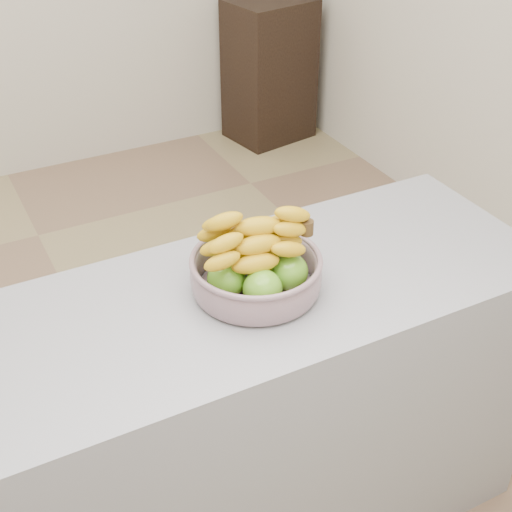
{
  "coord_description": "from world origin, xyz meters",
  "views": [
    {
      "loc": [
        -0.44,
        -2.05,
        1.96
      ],
      "look_at": [
        0.22,
        -0.78,
        1.0
      ],
      "focal_mm": 50.0,
      "sensor_mm": 36.0,
      "label": 1
    }
  ],
  "objects": [
    {
      "name": "ground",
      "position": [
        0.0,
        0.0,
        0.0
      ],
      "size": [
        4.0,
        4.0,
        0.0
      ],
      "primitive_type": "plane",
      "color": "#96855C",
      "rests_on": "ground"
    },
    {
      "name": "fruit_bowl",
      "position": [
        0.22,
        -0.78,
        0.96
      ],
      "size": [
        0.33,
        0.33,
        0.21
      ],
      "rotation": [
        0.0,
        0.0,
        -0.29
      ],
      "color": "#8695A1",
      "rests_on": "counter"
    },
    {
      "name": "counter",
      "position": [
        0.0,
        -0.78,
        0.45
      ],
      "size": [
        2.0,
        0.6,
        0.9
      ],
      "primitive_type": "cube",
      "color": "gray",
      "rests_on": "ground"
    },
    {
      "name": "cabinet",
      "position": [
        1.65,
        1.78,
        0.44
      ],
      "size": [
        0.55,
        0.47,
        0.87
      ],
      "primitive_type": "cube",
      "rotation": [
        0.0,
        0.0,
        0.18
      ],
      "color": "black",
      "rests_on": "ground"
    }
  ]
}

